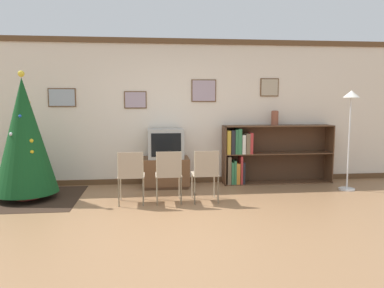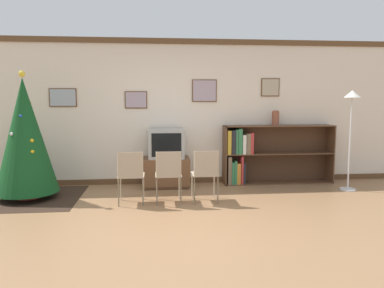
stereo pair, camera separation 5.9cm
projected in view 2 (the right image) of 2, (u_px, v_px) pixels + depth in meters
name	position (u px, v px, depth m)	size (l,w,h in m)	color
ground_plane	(182.00, 225.00, 4.77)	(24.00, 24.00, 0.00)	#936B47
wall_back	(172.00, 112.00, 7.04)	(8.84, 0.11, 2.70)	silver
area_rug	(28.00, 198.00, 6.04)	(1.64, 1.62, 0.01)	#332319
christmas_tree	(25.00, 136.00, 5.92)	(0.97, 0.97, 2.03)	maroon
tv_console	(166.00, 172.00, 6.82)	(0.83, 0.55, 0.54)	#4C311E
television	(166.00, 143.00, 6.75)	(0.63, 0.52, 0.53)	#9E9E99
folding_chair_left	(131.00, 174.00, 5.63)	(0.40, 0.40, 0.82)	tan
folding_chair_center	(168.00, 173.00, 5.69)	(0.40, 0.40, 0.82)	tan
folding_chair_right	(205.00, 173.00, 5.74)	(0.40, 0.40, 0.82)	tan
bookshelf	(258.00, 154.00, 7.07)	(2.09, 0.36, 1.10)	brown
vase	(276.00, 118.00, 7.03)	(0.14, 0.14, 0.28)	brown
standing_lamp	(351.00, 114.00, 6.43)	(0.28, 0.28, 1.74)	silver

